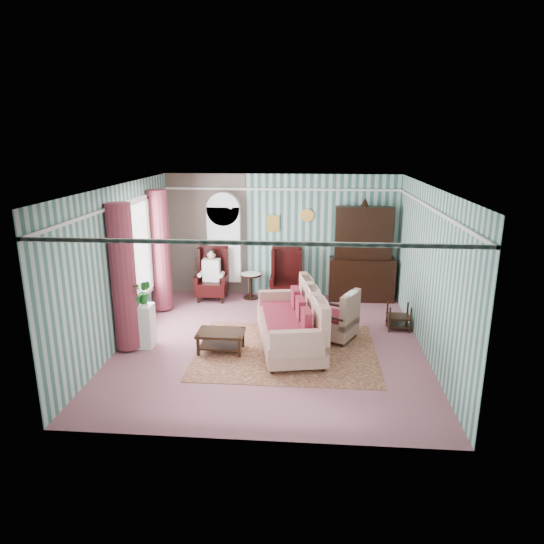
# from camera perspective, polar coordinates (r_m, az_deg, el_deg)

# --- Properties ---
(floor) EXTENTS (6.00, 6.00, 0.00)m
(floor) POSITION_cam_1_polar(r_m,az_deg,el_deg) (9.12, -0.11, -8.42)
(floor) COLOR #93555E
(floor) RESTS_ON ground
(room_shell) EXTENTS (5.53, 6.02, 2.91)m
(room_shell) POSITION_cam_1_polar(r_m,az_deg,el_deg) (8.75, -4.06, 4.32)
(room_shell) COLOR #3B6B62
(room_shell) RESTS_ON ground
(bookcase) EXTENTS (0.80, 0.28, 2.24)m
(bookcase) POSITION_cam_1_polar(r_m,az_deg,el_deg) (11.62, -5.60, 2.62)
(bookcase) COLOR white
(bookcase) RESTS_ON floor
(dresser_hutch) EXTENTS (1.50, 0.56, 2.36)m
(dresser_hutch) POSITION_cam_1_polar(r_m,az_deg,el_deg) (11.38, 10.63, 2.45)
(dresser_hutch) COLOR black
(dresser_hutch) RESTS_ON floor
(wingback_left) EXTENTS (0.76, 0.80, 1.25)m
(wingback_left) POSITION_cam_1_polar(r_m,az_deg,el_deg) (11.42, -7.11, -0.22)
(wingback_left) COLOR black
(wingback_left) RESTS_ON floor
(wingback_right) EXTENTS (0.76, 0.80, 1.25)m
(wingback_right) POSITION_cam_1_polar(r_m,az_deg,el_deg) (11.20, 1.69, -0.42)
(wingback_right) COLOR black
(wingback_right) RESTS_ON floor
(seated_woman) EXTENTS (0.44, 0.40, 1.18)m
(seated_woman) POSITION_cam_1_polar(r_m,az_deg,el_deg) (11.43, -7.10, -0.39)
(seated_woman) COLOR white
(seated_woman) RESTS_ON floor
(round_side_table) EXTENTS (0.50, 0.50, 0.60)m
(round_side_table) POSITION_cam_1_polar(r_m,az_deg,el_deg) (11.51, -2.51, -1.68)
(round_side_table) COLOR black
(round_side_table) RESTS_ON floor
(nest_table) EXTENTS (0.45, 0.38, 0.54)m
(nest_table) POSITION_cam_1_polar(r_m,az_deg,el_deg) (9.99, 14.66, -5.10)
(nest_table) COLOR black
(nest_table) RESTS_ON floor
(plant_stand) EXTENTS (0.55, 0.35, 0.80)m
(plant_stand) POSITION_cam_1_polar(r_m,az_deg,el_deg) (9.20, -15.43, -6.10)
(plant_stand) COLOR silver
(plant_stand) RESTS_ON floor
(rug) EXTENTS (3.20, 2.60, 0.01)m
(rug) POSITION_cam_1_polar(r_m,az_deg,el_deg) (8.83, 1.69, -9.23)
(rug) COLOR #4B1D19
(rug) RESTS_ON floor
(sofa) EXTENTS (1.35, 2.41, 0.92)m
(sofa) POSITION_cam_1_polar(r_m,az_deg,el_deg) (8.80, 2.07, -6.11)
(sofa) COLOR beige
(sofa) RESTS_ON floor
(floral_armchair) EXTENTS (1.10, 1.09, 0.94)m
(floral_armchair) POSITION_cam_1_polar(r_m,az_deg,el_deg) (9.24, 7.42, -5.09)
(floral_armchair) COLOR #B6AD8D
(floral_armchair) RESTS_ON floor
(coffee_table) EXTENTS (0.83, 0.55, 0.38)m
(coffee_table) POSITION_cam_1_polar(r_m,az_deg,el_deg) (8.77, -6.02, -8.14)
(coffee_table) COLOR black
(coffee_table) RESTS_ON floor
(potted_plant_a) EXTENTS (0.45, 0.40, 0.46)m
(potted_plant_a) POSITION_cam_1_polar(r_m,az_deg,el_deg) (8.90, -16.07, -2.56)
(potted_plant_a) COLOR #1F571B
(potted_plant_a) RESTS_ON plant_stand
(potted_plant_b) EXTENTS (0.25, 0.21, 0.44)m
(potted_plant_b) POSITION_cam_1_polar(r_m,az_deg,el_deg) (9.04, -14.80, -2.28)
(potted_plant_b) COLOR #19511D
(potted_plant_b) RESTS_ON plant_stand
(potted_plant_c) EXTENTS (0.28, 0.28, 0.41)m
(potted_plant_c) POSITION_cam_1_polar(r_m,az_deg,el_deg) (9.01, -15.91, -2.51)
(potted_plant_c) COLOR #25571B
(potted_plant_c) RESTS_ON plant_stand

